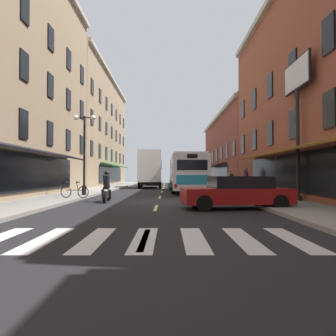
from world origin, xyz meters
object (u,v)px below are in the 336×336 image
at_px(transit_bus, 186,173).
at_px(sedan_near, 237,192).
at_px(sedan_mid, 154,180).
at_px(motorcycle_rider, 107,188).
at_px(billboard_sign, 298,92).
at_px(bicycle_near, 75,191).
at_px(pedestrian_mid, 246,179).
at_px(street_lamp_twin, 85,151).
at_px(pedestrian_near, 230,179).
at_px(box_truck, 150,169).

xyz_separation_m(transit_bus, sedan_near, (1.37, -13.45, -0.91)).
xyz_separation_m(sedan_mid, motorcycle_rider, (-1.30, -27.31, 0.00)).
bearing_deg(motorcycle_rider, billboard_sign, -4.90).
relative_size(sedan_mid, bicycle_near, 2.70).
bearing_deg(pedestrian_mid, street_lamp_twin, 22.85).
xyz_separation_m(sedan_near, sedan_mid, (-4.85, 30.62, 0.01)).
relative_size(billboard_sign, pedestrian_near, 4.06).
xyz_separation_m(transit_bus, pedestrian_mid, (4.57, -2.15, -0.52)).
relative_size(billboard_sign, pedestrian_mid, 3.89).
xyz_separation_m(box_truck, pedestrian_near, (7.31, -7.64, -0.97)).
distance_m(transit_bus, pedestrian_mid, 5.07).
xyz_separation_m(sedan_mid, pedestrian_mid, (8.05, -19.32, 0.38)).
height_order(motorcycle_rider, pedestrian_near, pedestrian_near).
bearing_deg(pedestrian_mid, pedestrian_near, -70.23).
bearing_deg(sedan_mid, transit_bus, -78.54).
relative_size(billboard_sign, sedan_mid, 1.56).
bearing_deg(billboard_sign, box_truck, 114.31).
bearing_deg(transit_bus, motorcycle_rider, -115.23).
bearing_deg(bicycle_near, pedestrian_mid, 31.45).
distance_m(transit_bus, box_truck, 8.60).
relative_size(bicycle_near, pedestrian_near, 0.96).
xyz_separation_m(box_truck, pedestrian_mid, (8.08, -9.99, -0.95)).
bearing_deg(motorcycle_rider, sedan_near, -28.34).
distance_m(sedan_mid, pedestrian_mid, 20.93).
relative_size(box_truck, pedestrian_mid, 3.73).
relative_size(sedan_mid, motorcycle_rider, 2.20).
bearing_deg(sedan_mid, sedan_near, -81.01).
height_order(transit_bus, box_truck, box_truck).
distance_m(billboard_sign, transit_bus, 12.70).
bearing_deg(sedan_near, pedestrian_mid, 74.18).
relative_size(transit_bus, pedestrian_mid, 6.30).
bearing_deg(sedan_mid, pedestrian_mid, -67.38).
distance_m(transit_bus, bicycle_near, 11.40).
distance_m(pedestrian_near, pedestrian_mid, 2.47).
bearing_deg(billboard_sign, motorcycle_rider, 175.10).
distance_m(motorcycle_rider, bicycle_near, 2.27).
height_order(sedan_near, pedestrian_near, pedestrian_near).
distance_m(bicycle_near, street_lamp_twin, 3.51).
distance_m(box_truck, pedestrian_near, 10.62).
height_order(pedestrian_near, street_lamp_twin, street_lamp_twin).
xyz_separation_m(box_truck, sedan_mid, (0.03, 9.33, -1.34)).
bearing_deg(pedestrian_mid, box_truck, -49.49).
height_order(transit_bus, pedestrian_mid, transit_bus).
distance_m(transit_bus, street_lamp_twin, 9.68).
bearing_deg(motorcycle_rider, box_truck, 85.96).
bearing_deg(box_truck, bicycle_near, -100.95).
distance_m(box_truck, pedestrian_mid, 12.88).
bearing_deg(box_truck, pedestrian_near, -46.29).
bearing_deg(billboard_sign, sedan_near, -145.65).
distance_m(sedan_near, pedestrian_near, 13.87).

